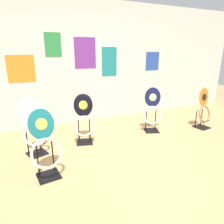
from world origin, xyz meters
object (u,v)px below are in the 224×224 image
object	(u,v)px
toilet_seat_display_orange_sun	(204,110)
toilet_seat_display_white_plain	(33,128)
toilet_seat_display_jazz_black	(84,120)
toilet_seat_display_navy_moon	(152,112)
toilet_seat_display_teal_sax	(45,147)

from	to	relation	value
toilet_seat_display_orange_sun	toilet_seat_display_white_plain	size ratio (longest dim) A/B	0.94
toilet_seat_display_white_plain	toilet_seat_display_jazz_black	bearing A→B (deg)	6.70
toilet_seat_display_jazz_black	toilet_seat_display_navy_moon	bearing A→B (deg)	-3.51
toilet_seat_display_orange_sun	toilet_seat_display_teal_sax	bearing A→B (deg)	-172.44
toilet_seat_display_white_plain	toilet_seat_display_navy_moon	xyz separation A→B (m)	(2.22, 0.01, -0.03)
toilet_seat_display_white_plain	toilet_seat_display_navy_moon	size ratio (longest dim) A/B	1.02
toilet_seat_display_orange_sun	toilet_seat_display_navy_moon	bearing A→B (deg)	165.39
toilet_seat_display_navy_moon	toilet_seat_display_jazz_black	bearing A→B (deg)	176.49
toilet_seat_display_white_plain	toilet_seat_display_orange_sun	bearing A→B (deg)	-4.68
toilet_seat_display_navy_moon	toilet_seat_display_teal_sax	xyz separation A→B (m)	(-2.12, -0.71, 0.01)
toilet_seat_display_orange_sun	toilet_seat_display_teal_sax	distance (m)	3.24
toilet_seat_display_teal_sax	toilet_seat_display_orange_sun	bearing A→B (deg)	7.56
toilet_seat_display_jazz_black	toilet_seat_display_teal_sax	bearing A→B (deg)	-132.87
toilet_seat_display_navy_moon	toilet_seat_display_jazz_black	size ratio (longest dim) A/B	1.04
toilet_seat_display_white_plain	toilet_seat_display_jazz_black	world-z (taller)	toilet_seat_display_white_plain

